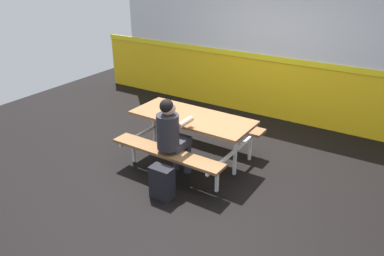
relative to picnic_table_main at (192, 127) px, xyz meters
name	(u,v)px	position (x,y,z in m)	size (l,w,h in m)	color
ground_plane	(211,167)	(0.34, 0.00, -0.58)	(10.00, 10.00, 0.02)	black
accent_backdrop	(275,53)	(0.34, 2.31, 0.67)	(8.00, 0.14, 2.60)	yellow
picnic_table_main	(192,127)	(0.00, 0.00, 0.00)	(1.82, 1.58, 0.74)	brown
student_nearer	(171,133)	(0.02, -0.56, 0.13)	(0.37, 0.53, 1.21)	#2D2D38
backpack_dark	(162,182)	(0.18, -1.00, -0.36)	(0.30, 0.22, 0.44)	black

